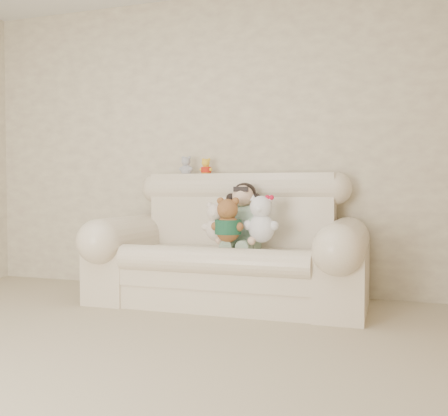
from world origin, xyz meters
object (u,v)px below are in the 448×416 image
brown_teddy (228,216)px  white_cat (261,214)px  seated_child (243,215)px  cream_teddy (216,218)px  sofa (228,238)px

brown_teddy → white_cat: (0.24, 0.07, 0.01)m
seated_child → cream_teddy: size_ratio=1.55×
sofa → cream_teddy: 0.20m
sofa → seated_child: size_ratio=3.92×
sofa → cream_teddy: size_ratio=6.07×
brown_teddy → cream_teddy: 0.13m
sofa → white_cat: (0.29, -0.09, 0.20)m
brown_teddy → cream_teddy: brown_teddy is taller
white_cat → cream_teddy: size_ratio=1.21×
seated_child → cream_teddy: (-0.16, -0.18, -0.01)m
sofa → white_cat: size_ratio=5.00×
seated_child → brown_teddy: bearing=-91.9°
white_cat → cream_teddy: white_cat is taller
brown_teddy → sofa: bearing=120.9°
brown_teddy → seated_child: bearing=91.9°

